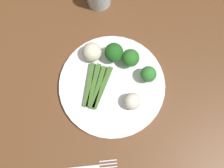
# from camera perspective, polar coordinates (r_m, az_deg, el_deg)

# --- Properties ---
(ground_plane) EXTENTS (6.00, 6.00, 0.02)m
(ground_plane) POSITION_cam_1_polar(r_m,az_deg,el_deg) (1.45, -1.21, -8.68)
(ground_plane) COLOR #B7A88E
(dining_table) EXTENTS (1.29, 0.85, 0.75)m
(dining_table) POSITION_cam_1_polar(r_m,az_deg,el_deg) (0.81, -2.16, -3.17)
(dining_table) COLOR brown
(dining_table) RESTS_ON ground_plane
(plate) EXTENTS (0.29, 0.29, 0.01)m
(plate) POSITION_cam_1_polar(r_m,az_deg,el_deg) (0.70, -0.00, -0.28)
(plate) COLOR white
(plate) RESTS_ON dining_table
(asparagus_bundle) EXTENTS (0.13, 0.08, 0.01)m
(asparagus_bundle) POSITION_cam_1_polar(r_m,az_deg,el_deg) (0.68, -3.62, -0.47)
(asparagus_bundle) COLOR #3D6626
(asparagus_bundle) RESTS_ON plate
(broccoli_back_right) EXTENTS (0.05, 0.05, 0.06)m
(broccoli_back_right) POSITION_cam_1_polar(r_m,az_deg,el_deg) (0.68, 0.42, 7.07)
(broccoli_back_right) COLOR #4C7F2B
(broccoli_back_right) RESTS_ON plate
(broccoli_right) EXTENTS (0.05, 0.05, 0.06)m
(broccoli_right) POSITION_cam_1_polar(r_m,az_deg,el_deg) (0.68, 4.15, 5.81)
(broccoli_right) COLOR #568E33
(broccoli_right) RESTS_ON plate
(broccoli_left) EXTENTS (0.04, 0.04, 0.05)m
(broccoli_left) POSITION_cam_1_polar(r_m,az_deg,el_deg) (0.67, 8.13, 2.16)
(broccoli_left) COLOR #609E3D
(broccoli_left) RESTS_ON plate
(cauliflower_back) EXTENTS (0.04, 0.04, 0.04)m
(cauliflower_back) POSITION_cam_1_polar(r_m,az_deg,el_deg) (0.66, 4.54, -3.88)
(cauliflower_back) COLOR silver
(cauliflower_back) RESTS_ON plate
(cauliflower_front_left) EXTENTS (0.05, 0.05, 0.05)m
(cauliflower_front_left) POSITION_cam_1_polar(r_m,az_deg,el_deg) (0.69, -4.51, 7.16)
(cauliflower_front_left) COLOR beige
(cauliflower_front_left) RESTS_ON plate
(fork) EXTENTS (0.04, 0.17, 0.00)m
(fork) POSITION_cam_1_polar(r_m,az_deg,el_deg) (0.68, -5.82, -18.18)
(fork) COLOR silver
(fork) RESTS_ON dining_table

